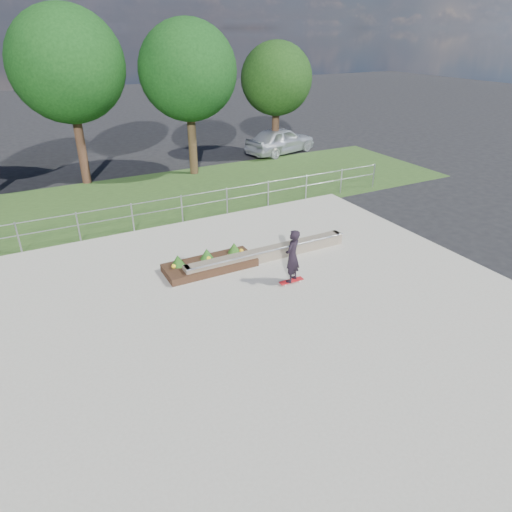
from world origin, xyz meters
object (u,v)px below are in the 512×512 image
at_px(grind_ledge, 268,254).
at_px(skateboarder, 292,256).
at_px(parked_car, 281,140).
at_px(planter_bed, 209,263).

distance_m(grind_ledge, skateboarder, 1.91).
bearing_deg(grind_ledge, parked_car, 57.65).
xyz_separation_m(grind_ledge, skateboarder, (-0.16, -1.77, 0.72)).
bearing_deg(grind_ledge, skateboarder, -95.02).
bearing_deg(planter_bed, skateboarder, -48.61).
relative_size(grind_ledge, skateboarder, 3.38).
bearing_deg(grind_ledge, planter_bed, 170.34).
relative_size(grind_ledge, planter_bed, 2.00).
xyz_separation_m(skateboarder, parked_car, (8.22, 14.51, -0.16)).
xyz_separation_m(planter_bed, parked_car, (10.08, 12.39, 0.58)).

